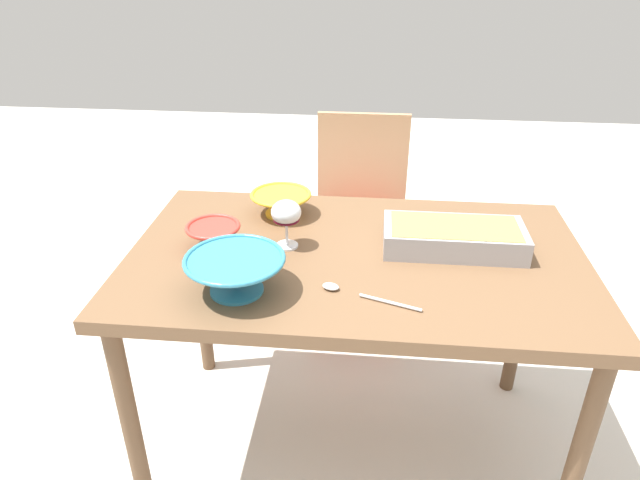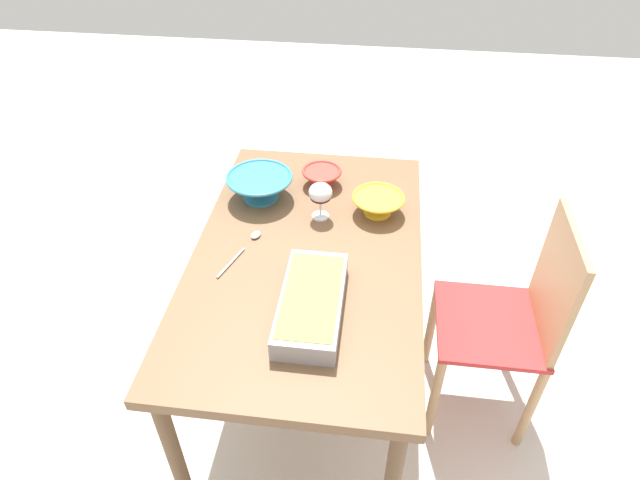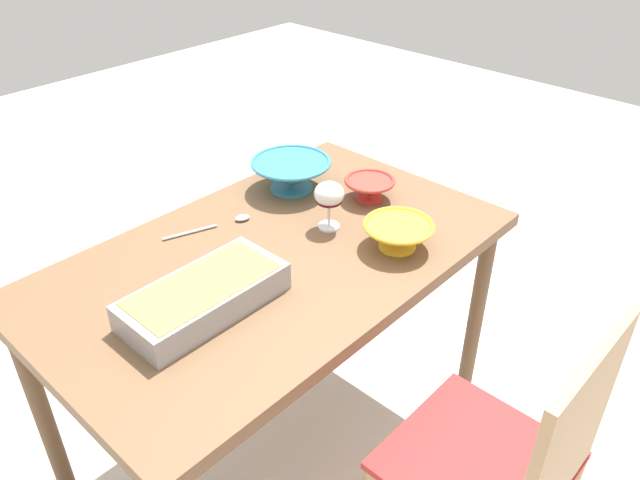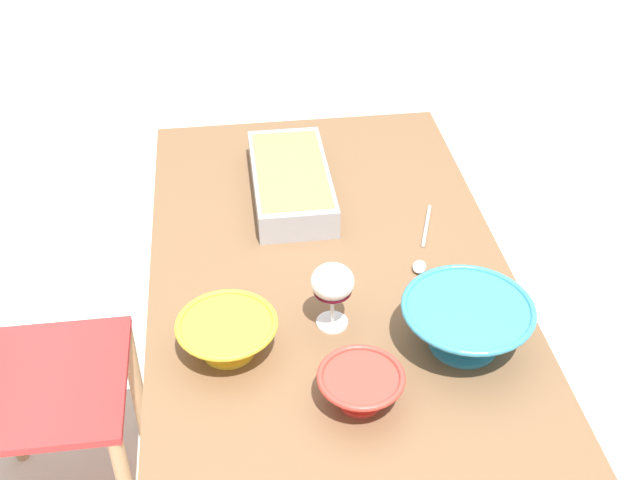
# 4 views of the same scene
# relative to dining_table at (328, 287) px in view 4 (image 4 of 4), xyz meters

# --- Properties ---
(ground_plane) EXTENTS (8.00, 8.00, 0.00)m
(ground_plane) POSITION_rel_dining_table_xyz_m (0.00, 0.00, -0.68)
(ground_plane) COLOR beige
(dining_table) EXTENTS (1.29, 0.78, 0.75)m
(dining_table) POSITION_rel_dining_table_xyz_m (0.00, 0.00, 0.00)
(dining_table) COLOR brown
(dining_table) RESTS_ON ground_plane
(chair) EXTENTS (0.40, 0.38, 0.92)m
(chair) POSITION_rel_dining_table_xyz_m (0.01, -0.75, -0.17)
(chair) COLOR #B22D2D
(chair) RESTS_ON ground_plane
(wine_glass) EXTENTS (0.09, 0.09, 0.14)m
(wine_glass) POSITION_rel_dining_table_xyz_m (0.20, -0.02, 0.18)
(wine_glass) COLOR white
(wine_glass) RESTS_ON dining_table
(casserole_dish) EXTENTS (0.40, 0.18, 0.07)m
(casserole_dish) POSITION_rel_dining_table_xyz_m (-0.27, -0.05, 0.12)
(casserole_dish) COLOR #99999E
(casserole_dish) RESTS_ON dining_table
(mixing_bowl) EXTENTS (0.25, 0.25, 0.10)m
(mixing_bowl) POSITION_rel_dining_table_xyz_m (0.29, 0.22, 0.13)
(mixing_bowl) COLOR teal
(mixing_bowl) RESTS_ON dining_table
(small_bowl) EXTENTS (0.16, 0.16, 0.07)m
(small_bowl) POSITION_rel_dining_table_xyz_m (0.41, 0.00, 0.12)
(small_bowl) COLOR red
(small_bowl) RESTS_ON dining_table
(serving_bowl) EXTENTS (0.19, 0.19, 0.08)m
(serving_bowl) POSITION_rel_dining_table_xyz_m (0.25, -0.23, 0.12)
(serving_bowl) COLOR yellow
(serving_bowl) RESTS_ON dining_table
(serving_spoon) EXTENTS (0.25, 0.10, 0.01)m
(serving_spoon) POSITION_rel_dining_table_xyz_m (0.00, 0.21, 0.08)
(serving_spoon) COLOR silver
(serving_spoon) RESTS_ON dining_table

